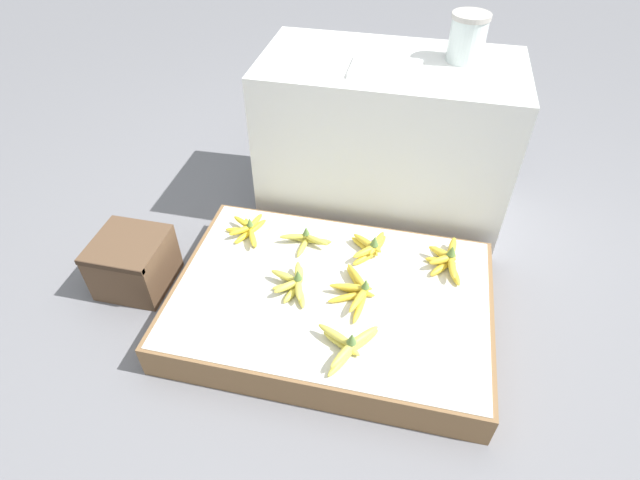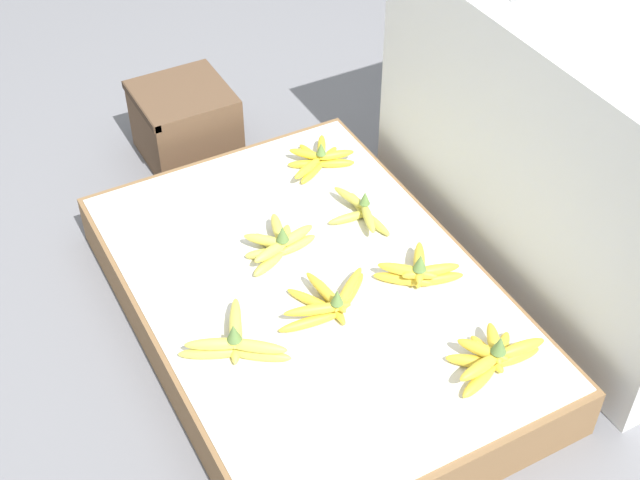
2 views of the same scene
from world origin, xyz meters
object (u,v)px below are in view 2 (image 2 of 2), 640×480
at_px(banana_bunch_middle_midright, 329,301).
at_px(banana_bunch_back_right, 493,356).
at_px(banana_bunch_middle_midleft, 278,244).
at_px(banana_bunch_back_midleft, 361,211).
at_px(wooden_crate, 184,124).
at_px(banana_bunch_back_left, 318,159).
at_px(banana_bunch_back_midright, 419,271).
at_px(foam_tray_white, 588,14).
at_px(banana_bunch_front_midright, 236,342).

xyz_separation_m(banana_bunch_middle_midright, banana_bunch_back_right, (0.34, 0.25, 0.00)).
height_order(banana_bunch_middle_midleft, banana_bunch_back_midleft, banana_bunch_middle_midleft).
relative_size(wooden_crate, banana_bunch_back_midleft, 1.27).
bearing_deg(banana_bunch_back_right, banana_bunch_back_left, 179.70).
bearing_deg(banana_bunch_middle_midleft, wooden_crate, 178.83).
bearing_deg(banana_bunch_back_right, banana_bunch_back_midright, 179.53).
bearing_deg(banana_bunch_middle_midright, banana_bunch_back_left, 154.28).
xyz_separation_m(banana_bunch_back_midleft, banana_bunch_back_right, (0.59, 0.00, 0.01)).
relative_size(banana_bunch_middle_midleft, banana_bunch_back_midright, 1.00).
bearing_deg(foam_tray_white, banana_bunch_back_left, -139.06).
bearing_deg(banana_bunch_middle_midright, foam_tray_white, 91.79).
bearing_deg(wooden_crate, banana_bunch_middle_midleft, -1.17).
xyz_separation_m(banana_bunch_front_midright, banana_bunch_middle_midleft, (-0.26, 0.24, -0.00)).
bearing_deg(banana_bunch_back_right, banana_bunch_front_midright, -122.30).
xyz_separation_m(banana_bunch_middle_midleft, foam_tray_white, (0.22, 0.70, 0.59)).
xyz_separation_m(banana_bunch_front_midright, banana_bunch_back_right, (0.32, 0.51, -0.00)).
bearing_deg(wooden_crate, banana_bunch_back_midleft, 19.41).
relative_size(wooden_crate, foam_tray_white, 1.01).
bearing_deg(banana_bunch_back_midleft, banana_bunch_back_right, 0.43).
relative_size(banana_bunch_middle_midleft, foam_tray_white, 0.76).
bearing_deg(banana_bunch_back_midleft, wooden_crate, -160.59).
bearing_deg(banana_bunch_back_right, banana_bunch_middle_midright, -143.70).
bearing_deg(banana_bunch_middle_midright, banana_bunch_middle_midleft, -175.80).
relative_size(banana_bunch_middle_midright, banana_bunch_back_left, 1.31).
distance_m(wooden_crate, banana_bunch_back_right, 1.32).
height_order(banana_bunch_back_midright, foam_tray_white, foam_tray_white).
height_order(banana_bunch_back_midright, banana_bunch_back_right, banana_bunch_back_right).
bearing_deg(banana_bunch_front_midright, wooden_crate, 165.34).
distance_m(banana_bunch_back_midright, foam_tray_white, 0.73).
relative_size(wooden_crate, banana_bunch_back_midright, 1.33).
height_order(banana_bunch_front_midright, banana_bunch_back_left, banana_bunch_front_midright).
height_order(banana_bunch_back_left, foam_tray_white, foam_tray_white).
distance_m(banana_bunch_front_midright, foam_tray_white, 1.11).
xyz_separation_m(banana_bunch_back_left, banana_bunch_back_midright, (0.54, -0.00, 0.01)).
bearing_deg(wooden_crate, foam_tray_white, 36.39).
distance_m(banana_bunch_middle_midleft, banana_bunch_back_midright, 0.38).
distance_m(wooden_crate, banana_bunch_middle_midright, 0.96).
xyz_separation_m(banana_bunch_middle_midleft, banana_bunch_back_left, (-0.28, 0.27, -0.00)).
xyz_separation_m(banana_bunch_front_midright, banana_bunch_back_left, (-0.54, 0.51, -0.01)).
distance_m(banana_bunch_middle_midleft, banana_bunch_back_left, 0.39).
relative_size(banana_bunch_front_midright, banana_bunch_middle_midright, 0.85).
height_order(banana_bunch_front_midright, banana_bunch_back_midright, same).
height_order(wooden_crate, foam_tray_white, foam_tray_white).
bearing_deg(banana_bunch_back_left, wooden_crate, -149.60).
bearing_deg(banana_bunch_back_midright, banana_bunch_back_midleft, -178.56).
xyz_separation_m(banana_bunch_middle_midleft, banana_bunch_middle_midright, (0.24, 0.02, -0.00)).
distance_m(banana_bunch_back_midleft, banana_bunch_back_right, 0.59).
distance_m(wooden_crate, banana_bunch_middle_midleft, 0.71).
bearing_deg(banana_bunch_back_midright, banana_bunch_front_midright, -90.37).
xyz_separation_m(banana_bunch_middle_midright, banana_bunch_back_midleft, (-0.26, 0.24, -0.00)).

